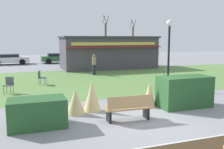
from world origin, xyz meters
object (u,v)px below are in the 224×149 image
object	(u,v)px
cafe_chair_east	(9,84)
cafe_chair_west	(168,69)
lamppost_mid	(169,46)
tree_center_bg	(106,40)
parked_car_center_slot	(58,58)
tree_left_bg	(133,41)
cafe_chair_center	(41,77)
trash_bin	(41,111)
park_bench	(129,108)
food_kiosk	(108,52)
parked_car_west_slot	(9,59)
person_strolling	(94,65)

from	to	relation	value
cafe_chair_east	cafe_chair_west	bearing A→B (deg)	14.20
cafe_chair_east	lamppost_mid	bearing A→B (deg)	-12.70
tree_center_bg	lamppost_mid	bearing A→B (deg)	-98.67
cafe_chair_east	parked_car_center_slot	world-z (taller)	parked_car_center_slot
cafe_chair_west	tree_left_bg	world-z (taller)	tree_left_bg
parked_car_center_slot	tree_center_bg	xyz separation A→B (m)	(7.15, 3.19, 2.08)
lamppost_mid	cafe_chair_center	distance (m)	8.25
trash_bin	lamppost_mid	bearing A→B (deg)	26.80
cafe_chair_east	cafe_chair_center	world-z (taller)	same
park_bench	tree_left_bg	world-z (taller)	tree_left_bg
trash_bin	tree_left_bg	size ratio (longest dim) A/B	0.16
parked_car_center_slot	lamppost_mid	bearing A→B (deg)	-78.37
tree_center_bg	cafe_chair_east	bearing A→B (deg)	-121.27
trash_bin	cafe_chair_west	distance (m)	13.64
tree_center_bg	parked_car_center_slot	bearing A→B (deg)	-155.94
food_kiosk	parked_car_west_slot	world-z (taller)	food_kiosk
cafe_chair_east	trash_bin	bearing A→B (deg)	-77.35
food_kiosk	cafe_chair_east	distance (m)	13.15
park_bench	lamppost_mid	xyz separation A→B (m)	(4.43, 4.47, 2.06)
cafe_chair_west	cafe_chair_east	bearing A→B (deg)	-165.80
parked_car_center_slot	trash_bin	bearing A→B (deg)	-99.16
person_strolling	tree_center_bg	world-z (taller)	tree_center_bg
lamppost_mid	trash_bin	xyz separation A→B (m)	(-7.43, -3.75, -2.08)
cafe_chair_center	tree_left_bg	distance (m)	24.95
park_bench	trash_bin	distance (m)	3.09
parked_car_west_slot	parked_car_center_slot	bearing A→B (deg)	0.02
trash_bin	tree_left_bg	xyz separation A→B (m)	(15.85, 27.43, 2.11)
tree_center_bg	cafe_chair_center	bearing A→B (deg)	-119.97
lamppost_mid	person_strolling	xyz separation A→B (m)	(-2.48, 7.13, -1.67)
parked_car_west_slot	tree_center_bg	size ratio (longest dim) A/B	0.70
lamppost_mid	parked_car_center_slot	distance (m)	19.08
food_kiosk	cafe_chair_west	world-z (taller)	food_kiosk
cafe_chair_west	trash_bin	bearing A→B (deg)	-140.36
lamppost_mid	trash_bin	world-z (taller)	lamppost_mid
park_bench	person_strolling	distance (m)	11.77
cafe_chair_center	parked_car_west_slot	xyz separation A→B (m)	(-2.50, 14.52, 0.12)
parked_car_west_slot	park_bench	bearing A→B (deg)	-77.84
tree_center_bg	person_strolling	bearing A→B (deg)	-111.60
cafe_chair_west	tree_center_bg	bearing A→B (deg)	89.15
food_kiosk	cafe_chair_west	xyz separation A→B (m)	(2.84, -6.60, -1.07)
food_kiosk	park_bench	bearing A→B (deg)	-106.23
person_strolling	tree_left_bg	distance (m)	19.88
lamppost_mid	trash_bin	distance (m)	8.58
lamppost_mid	person_strolling	distance (m)	7.73
person_strolling	parked_car_center_slot	distance (m)	11.54
person_strolling	park_bench	bearing A→B (deg)	96.60
tree_center_bg	trash_bin	bearing A→B (deg)	-112.83
cafe_chair_center	parked_car_center_slot	world-z (taller)	parked_car_center_slot
cafe_chair_west	person_strolling	bearing A→B (deg)	158.57
cafe_chair_west	parked_car_west_slot	xyz separation A→B (m)	(-12.47, 13.64, 0.12)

